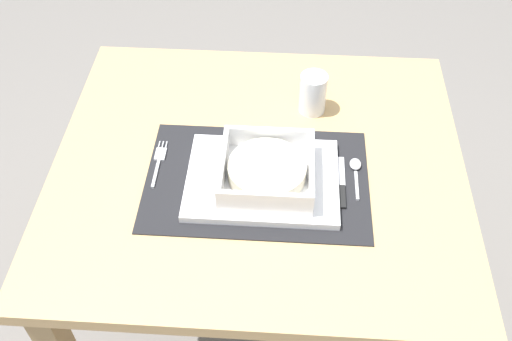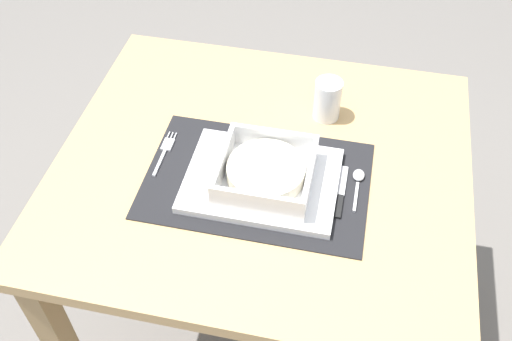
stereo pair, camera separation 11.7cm
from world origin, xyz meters
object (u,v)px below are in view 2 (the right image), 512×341
object	(u,v)px
dining_table	(262,195)
butter_knife	(341,195)
spoon	(358,180)
fork	(165,150)
drinking_glass	(327,102)
porridge_bowl	(266,173)

from	to	relation	value
dining_table	butter_knife	size ratio (longest dim) A/B	6.27
spoon	butter_knife	distance (m)	0.05
fork	drinking_glass	distance (m)	0.37
porridge_bowl	drinking_glass	distance (m)	0.26
dining_table	drinking_glass	size ratio (longest dim) A/B	9.03
fork	porridge_bowl	bearing A→B (deg)	-10.80
porridge_bowl	spoon	size ratio (longest dim) A/B	1.71
dining_table	fork	world-z (taller)	fork
spoon	drinking_glass	size ratio (longest dim) A/B	1.12
dining_table	spoon	size ratio (longest dim) A/B	8.04
dining_table	spoon	bearing A→B (deg)	-3.86
porridge_bowl	butter_knife	bearing A→B (deg)	1.69
butter_knife	drinking_glass	xyz separation A→B (m)	(-0.06, 0.23, 0.04)
drinking_glass	dining_table	bearing A→B (deg)	-122.55
porridge_bowl	spoon	xyz separation A→B (m)	(0.18, 0.05, -0.03)
porridge_bowl	drinking_glass	xyz separation A→B (m)	(0.09, 0.24, 0.00)
spoon	butter_knife	bearing A→B (deg)	-127.52
butter_knife	porridge_bowl	bearing A→B (deg)	-178.10
dining_table	spoon	distance (m)	0.23
fork	dining_table	bearing A→B (deg)	4.93
drinking_glass	butter_knife	bearing A→B (deg)	-75.45
porridge_bowl	fork	xyz separation A→B (m)	(-0.23, 0.05, -0.04)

